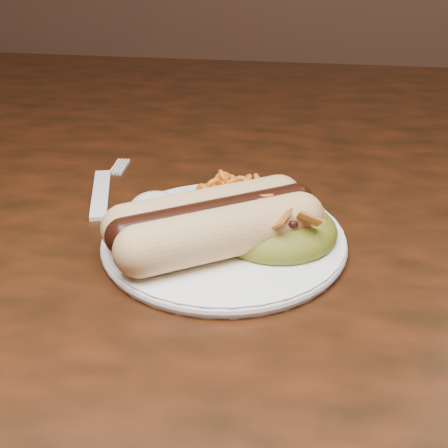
# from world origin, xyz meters

# --- Properties ---
(table) EXTENTS (1.60, 0.90, 0.75)m
(table) POSITION_xyz_m (0.00, 0.00, 0.66)
(table) COLOR #441A0B
(table) RESTS_ON floor
(plate) EXTENTS (0.24, 0.24, 0.01)m
(plate) POSITION_xyz_m (0.01, -0.14, 0.76)
(plate) COLOR white
(plate) RESTS_ON table
(hotdog) EXTENTS (0.14, 0.13, 0.04)m
(hotdog) POSITION_xyz_m (-0.00, -0.15, 0.78)
(hotdog) COLOR #F2DF87
(hotdog) RESTS_ON plate
(mac_and_cheese) EXTENTS (0.08, 0.08, 0.03)m
(mac_and_cheese) POSITION_xyz_m (0.00, -0.08, 0.77)
(mac_and_cheese) COLOR orange
(mac_and_cheese) RESTS_ON plate
(sour_cream) EXTENTS (0.05, 0.05, 0.03)m
(sour_cream) POSITION_xyz_m (-0.06, -0.11, 0.77)
(sour_cream) COLOR white
(sour_cream) RESTS_ON plate
(taco_salad) EXTENTS (0.10, 0.09, 0.04)m
(taco_salad) POSITION_xyz_m (0.05, -0.14, 0.78)
(taco_salad) COLOR #A06F17
(taco_salad) RESTS_ON plate
(fork) EXTENTS (0.05, 0.12, 0.00)m
(fork) POSITION_xyz_m (-0.12, -0.06, 0.75)
(fork) COLOR white
(fork) RESTS_ON table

